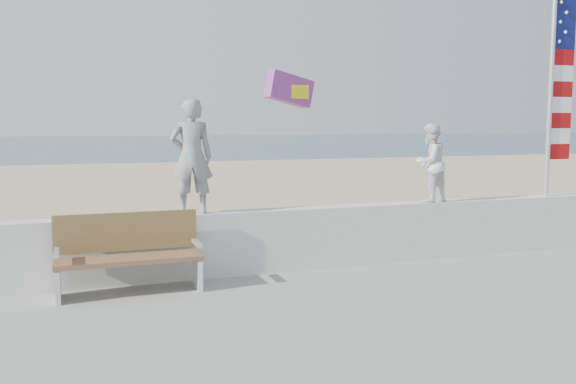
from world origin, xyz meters
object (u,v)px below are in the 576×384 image
(adult, at_px, (192,157))
(child, at_px, (430,163))
(bench, at_px, (129,253))
(flag, at_px, (557,83))

(adult, height_order, child, adult)
(child, xyz_separation_m, bench, (-4.69, -0.45, -1.01))
(child, bearing_deg, bench, -13.01)
(adult, bearing_deg, flag, -172.39)
(flag, bearing_deg, adult, 180.00)
(adult, distance_m, bench, 1.56)
(child, distance_m, flag, 2.76)
(bench, bearing_deg, child, 5.53)
(bench, distance_m, flag, 7.51)
(adult, distance_m, flag, 6.32)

